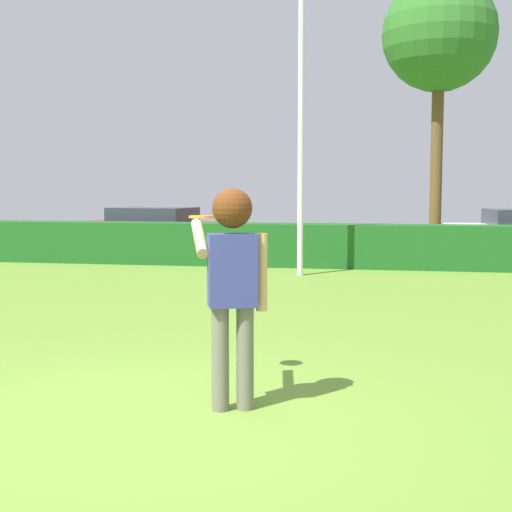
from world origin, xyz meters
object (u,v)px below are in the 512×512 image
object	(u,v)px
person	(232,272)
frisbee	(201,217)
willow_tree	(439,36)
parked_car_red	(153,227)
lamppost	(301,115)

from	to	relation	value
person	frisbee	world-z (taller)	person
person	willow_tree	bearing A→B (deg)	80.92
frisbee	parked_car_red	distance (m)	13.87
person	willow_tree	world-z (taller)	willow_tree
person	lamppost	distance (m)	9.23
frisbee	lamppost	world-z (taller)	lamppost
willow_tree	parked_car_red	bearing A→B (deg)	-166.43
parked_car_red	lamppost	bearing A→B (deg)	-44.54
frisbee	parked_car_red	size ratio (longest dim) A/B	0.05
willow_tree	person	bearing A→B (deg)	-99.08
person	frisbee	distance (m)	0.93
parked_car_red	willow_tree	distance (m)	9.69
frisbee	willow_tree	world-z (taller)	willow_tree
person	parked_car_red	size ratio (longest dim) A/B	0.40
parked_car_red	willow_tree	bearing A→B (deg)	13.57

